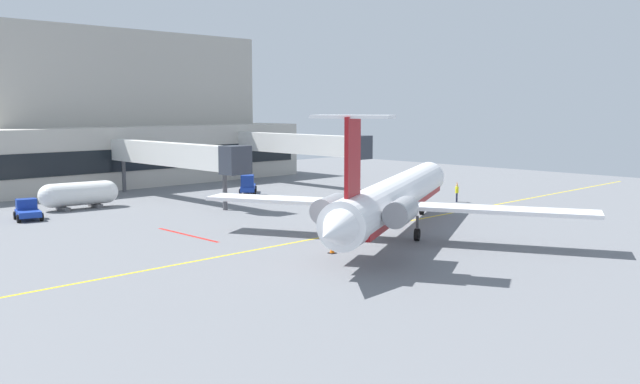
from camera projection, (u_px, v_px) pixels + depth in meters
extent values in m
cube|color=slate|center=(364.00, 241.00, 49.58)|extent=(120.00, 120.00, 0.10)
cube|color=yellow|center=(335.00, 235.00, 51.72)|extent=(108.00, 0.24, 0.01)
cube|color=red|center=(187.00, 235.00, 51.72)|extent=(0.30, 8.00, 0.01)
cube|color=#B7B2A8|center=(78.00, 157.00, 82.38)|extent=(59.69, 13.71, 7.32)
cube|color=#A8A49A|center=(124.00, 79.00, 89.43)|extent=(35.64, 9.60, 12.09)
cube|color=black|center=(105.00, 161.00, 77.51)|extent=(57.31, 0.12, 2.62)
cube|color=silver|center=(167.00, 154.00, 70.82)|extent=(1.40, 21.61, 2.40)
cube|color=#2D333D|center=(235.00, 160.00, 62.53)|extent=(2.40, 2.00, 2.64)
cylinder|color=#4C4C51|center=(124.00, 176.00, 77.78)|extent=(0.44, 0.44, 3.64)
cylinder|color=#4C4C51|center=(225.00, 191.00, 64.11)|extent=(0.44, 0.44, 3.64)
cube|color=silver|center=(293.00, 144.00, 83.99)|extent=(1.40, 20.33, 2.40)
cube|color=#2D333D|center=(359.00, 147.00, 76.15)|extent=(2.40, 2.00, 2.64)
cylinder|color=#4C4C51|center=(249.00, 165.00, 90.52)|extent=(0.44, 0.44, 4.01)
cylinder|color=#4C4C51|center=(348.00, 175.00, 77.75)|extent=(0.44, 0.44, 4.01)
cylinder|color=white|center=(396.00, 196.00, 51.07)|extent=(26.88, 15.49, 2.90)
cube|color=maroon|center=(396.00, 206.00, 51.17)|extent=(24.19, 13.94, 0.52)
cone|color=white|center=(431.00, 176.00, 65.47)|extent=(4.13, 3.98, 2.85)
cone|color=white|center=(334.00, 231.00, 36.39)|extent=(4.48, 3.90, 2.47)
cube|color=white|center=(289.00, 200.00, 51.76)|extent=(8.20, 12.70, 0.28)
cube|color=white|center=(502.00, 210.00, 46.72)|extent=(8.20, 12.70, 0.28)
cylinder|color=gray|center=(330.00, 208.00, 43.16)|extent=(3.83, 3.00, 1.60)
cylinder|color=gray|center=(401.00, 212.00, 41.70)|extent=(3.83, 3.00, 1.60)
cube|color=maroon|center=(353.00, 157.00, 39.30)|extent=(2.44, 1.39, 4.62)
cube|color=white|center=(353.00, 117.00, 39.01)|extent=(3.91, 5.06, 0.20)
cylinder|color=#3F3F44|center=(422.00, 201.00, 61.52)|extent=(0.20, 0.20, 1.17)
cylinder|color=black|center=(422.00, 209.00, 61.62)|extent=(0.96, 0.72, 0.90)
cylinder|color=#3F3F44|center=(367.00, 221.00, 50.55)|extent=(0.20, 0.20, 1.17)
cylinder|color=black|center=(367.00, 232.00, 50.65)|extent=(0.96, 0.72, 0.90)
cylinder|color=#3F3F44|center=(417.00, 224.00, 49.35)|extent=(0.20, 0.20, 1.17)
cylinder|color=black|center=(417.00, 235.00, 49.45)|extent=(0.96, 0.72, 0.90)
cube|color=#19389E|center=(248.00, 188.00, 76.55)|extent=(3.90, 4.16, 0.55)
cube|color=navy|center=(247.00, 181.00, 75.28)|extent=(2.16, 2.18, 1.30)
cylinder|color=black|center=(255.00, 192.00, 75.19)|extent=(0.67, 0.71, 0.70)
cylinder|color=black|center=(240.00, 192.00, 75.10)|extent=(0.67, 0.71, 0.70)
cylinder|color=black|center=(255.00, 189.00, 78.06)|extent=(0.67, 0.71, 0.70)
cylinder|color=black|center=(242.00, 189.00, 77.96)|extent=(0.67, 0.71, 0.70)
cube|color=#19389E|center=(28.00, 213.00, 58.44)|extent=(2.43, 3.21, 0.51)
cube|color=navy|center=(26.00, 204.00, 59.03)|extent=(1.86, 1.49, 0.91)
cylinder|color=black|center=(15.00, 215.00, 58.86)|extent=(0.43, 0.75, 0.70)
cylinder|color=black|center=(38.00, 214.00, 59.79)|extent=(0.43, 0.75, 0.70)
cylinder|color=black|center=(19.00, 219.00, 57.15)|extent=(0.43, 0.75, 0.70)
cylinder|color=black|center=(42.00, 217.00, 58.08)|extent=(0.43, 0.75, 0.70)
cylinder|color=white|center=(79.00, 194.00, 64.81)|extent=(5.63, 2.85, 2.24)
sphere|color=white|center=(107.00, 192.00, 66.46)|extent=(2.19, 2.19, 2.19)
sphere|color=white|center=(50.00, 196.00, 63.17)|extent=(2.19, 2.19, 2.19)
cube|color=#59595B|center=(63.00, 209.00, 63.85)|extent=(0.60, 2.01, 0.35)
cube|color=#59595B|center=(96.00, 205.00, 66.10)|extent=(0.60, 2.01, 0.35)
cylinder|color=#191E33|center=(457.00, 197.00, 69.74)|extent=(0.18, 0.18, 0.93)
cylinder|color=#191E33|center=(457.00, 198.00, 69.54)|extent=(0.18, 0.18, 0.93)
cylinder|color=yellow|center=(457.00, 190.00, 69.54)|extent=(0.34, 0.34, 0.66)
sphere|color=tan|center=(457.00, 185.00, 69.49)|extent=(0.24, 0.24, 0.24)
cylinder|color=yellow|center=(457.00, 186.00, 69.71)|extent=(0.37, 0.29, 0.50)
cylinder|color=#F2590C|center=(457.00, 184.00, 69.68)|extent=(0.06, 0.06, 0.28)
cylinder|color=yellow|center=(457.00, 186.00, 69.28)|extent=(0.37, 0.29, 0.50)
cylinder|color=#F2590C|center=(457.00, 184.00, 69.25)|extent=(0.06, 0.06, 0.28)
cone|color=orange|center=(332.00, 230.00, 52.30)|extent=(0.36, 0.36, 0.55)
cube|color=black|center=(332.00, 233.00, 52.34)|extent=(0.47, 0.47, 0.04)
cone|color=orange|center=(339.00, 215.00, 59.46)|extent=(0.36, 0.36, 0.55)
cube|color=black|center=(339.00, 218.00, 59.49)|extent=(0.47, 0.47, 0.04)
cone|color=orange|center=(375.00, 211.00, 61.75)|extent=(0.36, 0.36, 0.55)
cube|color=black|center=(375.00, 214.00, 61.78)|extent=(0.47, 0.47, 0.04)
cone|color=orange|center=(332.00, 249.00, 45.22)|extent=(0.36, 0.36, 0.55)
cube|color=black|center=(332.00, 253.00, 45.25)|extent=(0.47, 0.47, 0.04)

